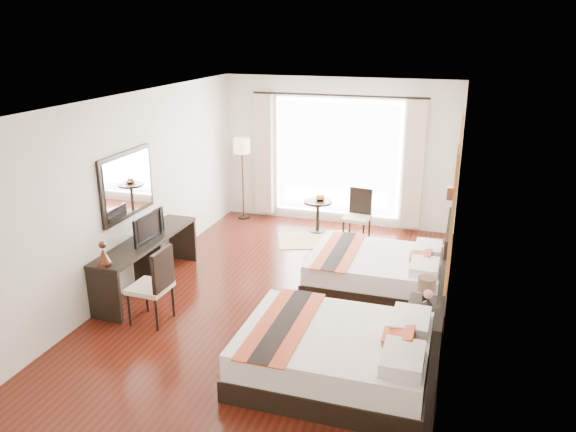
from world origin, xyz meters
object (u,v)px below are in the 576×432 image
(bed_far, at_px, (382,270))
(vase, at_px, (427,305))
(bed_near, at_px, (343,354))
(console_desk, at_px, (148,263))
(television, at_px, (145,226))
(floor_lamp, at_px, (242,151))
(table_lamp, at_px, (427,286))
(side_table, at_px, (318,216))
(desk_chair, at_px, (152,299))
(window_chair, at_px, (357,226))
(nightstand, at_px, (425,323))
(fruit_bowl, at_px, (320,199))

(bed_far, relative_size, vase, 15.91)
(bed_far, bearing_deg, bed_near, -91.66)
(console_desk, height_order, television, television)
(vase, bearing_deg, floor_lamp, 135.32)
(bed_far, relative_size, console_desk, 0.91)
(television, bearing_deg, console_desk, 32.13)
(table_lamp, relative_size, television, 0.48)
(floor_lamp, distance_m, side_table, 1.97)
(bed_near, xyz_separation_m, floor_lamp, (-3.07, 4.76, 1.06))
(table_lamp, xyz_separation_m, television, (-3.98, 0.28, 0.23))
(desk_chair, relative_size, window_chair, 1.09)
(side_table, distance_m, window_chair, 0.83)
(console_desk, xyz_separation_m, window_chair, (2.58, 2.77, -0.09))
(nightstand, height_order, window_chair, window_chair)
(nightstand, xyz_separation_m, vase, (0.01, -0.10, 0.30))
(bed_near, distance_m, console_desk, 3.52)
(television, height_order, side_table, television)
(bed_near, xyz_separation_m, television, (-3.21, 1.37, 0.65))
(table_lamp, relative_size, floor_lamp, 0.21)
(nightstand, relative_size, side_table, 0.89)
(bed_far, bearing_deg, console_desk, -163.68)
(table_lamp, relative_size, vase, 2.72)
(side_table, xyz_separation_m, window_chair, (0.79, -0.26, -0.01))
(vase, xyz_separation_m, television, (-4.01, 0.43, 0.40))
(console_desk, height_order, fruit_bowl, console_desk)
(floor_lamp, xyz_separation_m, window_chair, (2.42, -0.59, -1.08))
(floor_lamp, bearing_deg, desk_chair, -84.13)
(bed_near, bearing_deg, bed_far, 88.34)
(bed_far, xyz_separation_m, window_chair, (-0.72, 1.81, -0.00))
(console_desk, height_order, side_table, console_desk)
(fruit_bowl, bearing_deg, console_desk, -120.68)
(bed_far, xyz_separation_m, side_table, (-1.51, 2.06, 0.01))
(bed_far, distance_m, window_chair, 1.94)
(vase, relative_size, floor_lamp, 0.08)
(vase, height_order, floor_lamp, floor_lamp)
(vase, height_order, desk_chair, desk_chair)
(side_table, bearing_deg, bed_near, -71.99)
(fruit_bowl, xyz_separation_m, window_chair, (0.76, -0.29, -0.34))
(television, height_order, floor_lamp, floor_lamp)
(desk_chair, bearing_deg, side_table, -104.86)
(bed_near, relative_size, television, 2.99)
(floor_lamp, distance_m, window_chair, 2.71)
(desk_chair, bearing_deg, television, -54.27)
(window_chair, bearing_deg, side_table, -100.78)
(console_desk, bearing_deg, television, -60.79)
(desk_chair, relative_size, side_table, 1.70)
(bed_near, xyz_separation_m, vase, (0.80, 0.93, 0.25))
(television, relative_size, side_table, 1.18)
(desk_chair, bearing_deg, bed_near, 171.16)
(window_chair, bearing_deg, television, -35.20)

